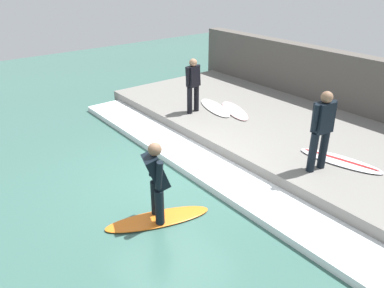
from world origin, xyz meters
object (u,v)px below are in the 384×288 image
Objects in this scene: surfer_waiting_near at (322,127)px; surfboard_waiting_near at (340,161)px; surfboard_spare at (235,110)px; surfer_riding at (156,178)px; surfer_waiting_far at (193,83)px; surfboard_waiting_far at (215,108)px; surfboard_riding at (158,219)px.

surfer_waiting_near is 0.91× the size of surfboard_waiting_near.
surfboard_waiting_near is at bearing -95.33° from surfboard_spare.
surfer_riding reaches higher than surfboard_spare.
surfboard_waiting_near is 1.20× the size of surfer_waiting_far.
surfer_riding reaches higher than surfboard_waiting_near.
surfer_waiting_near is at bearing -106.45° from surfboard_spare.
surfboard_spare is at bearing 84.67° from surfboard_waiting_near.
surfer_waiting_near is (3.28, -1.02, 0.43)m from surfer_riding.
surfboard_waiting_near is 1.11× the size of surfboard_spare.
surfer_waiting_far reaches higher than surfboard_waiting_far.
surfboard_waiting_near is 4.46m from surfer_waiting_far.
surfer_waiting_near is at bearing 167.78° from surfboard_waiting_near.
surfer_riding is (0.00, 0.00, 0.88)m from surfboard_riding.
surfboard_riding is at bearing -143.34° from surfboard_waiting_far.
surfboard_riding is 1.20× the size of surfboard_spare.
surfboard_spare is (1.03, 3.48, -0.92)m from surfer_waiting_near.
surfer_waiting_far is 0.89× the size of surfboard_waiting_far.
surfboard_riding is at bearing -136.41° from surfer_waiting_far.
surfer_riding is 4.98m from surfboard_spare.
surfer_waiting_far reaches higher than surfer_riding.
surfboard_waiting_far is at bearing 36.66° from surfboard_riding.
surfboard_spare is (0.98, -0.71, -0.84)m from surfer_waiting_far.
surfer_waiting_near is 1.10× the size of surfer_waiting_far.
surfer_waiting_far is 1.47m from surfboard_spare.
surfer_waiting_near is 3.74m from surfboard_spare.
surfboard_riding is at bearing -150.30° from surfboard_spare.
surfboard_waiting_far is (0.05, 4.16, -0.00)m from surfboard_waiting_near.
surfboard_waiting_far is (4.01, 2.99, -0.49)m from surfer_riding.
surfboard_waiting_near is at bearing -16.42° from surfer_riding.
surfer_waiting_far reaches higher than surfboard_spare.
surfboard_waiting_far is (4.01, 2.99, 0.39)m from surfboard_riding.
surfer_riding is 3.46m from surfer_waiting_near.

